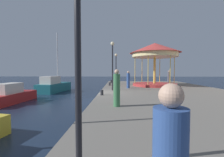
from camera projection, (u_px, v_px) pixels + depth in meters
ground_plane at (99, 102)px, 13.15m from camera, size 120.00×120.00×0.00m
quay_dock at (171, 97)px, 12.93m from camera, size 12.08×29.15×0.80m
motorboat_red at (10, 96)px, 12.59m from camera, size 2.02×4.74×1.63m
sailboat_teal at (54, 86)px, 19.32m from camera, size 2.68×5.48×7.60m
carousel at (155, 54)px, 18.82m from camera, size 6.10×6.10×5.23m
lamp_post_mid_promenade at (112, 57)px, 14.38m from camera, size 0.36×0.36×4.54m
lamp_post_far_end at (116, 63)px, 20.20m from camera, size 0.36×0.36×4.09m
bollard_south at (102, 92)px, 11.59m from camera, size 0.24×0.24×0.40m
bollard_north at (111, 81)px, 23.78m from camera, size 0.24×0.24×0.40m
bollard_center at (110, 84)px, 19.28m from camera, size 0.24×0.24×0.40m
person_far_corner at (117, 89)px, 7.87m from camera, size 0.34×0.34×1.90m
person_mid_promenade at (128, 80)px, 16.29m from camera, size 0.34×0.34×1.81m
person_by_the_water at (169, 77)px, 24.14m from camera, size 0.34×0.34×1.89m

